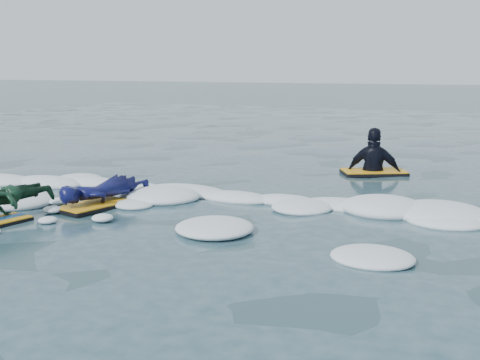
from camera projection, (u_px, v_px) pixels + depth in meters
name	position (u px, v px, depth m)	size (l,w,h in m)	color
ground	(152.00, 223.00, 7.55)	(120.00, 120.00, 0.00)	#19333C
foam_band	(189.00, 205.00, 8.49)	(12.00, 3.10, 0.30)	white
prone_woman_unit	(103.00, 192.00, 8.46)	(0.85, 1.57, 0.38)	black
prone_child_unit	(7.00, 203.00, 7.60)	(0.90, 1.28, 0.45)	black
waiting_rider_unit	(374.00, 175.00, 10.87)	(1.30, 1.06, 1.71)	black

